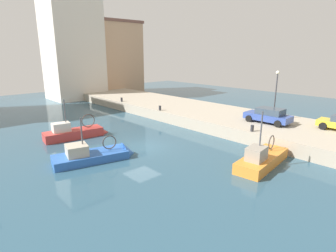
{
  "coord_description": "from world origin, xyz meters",
  "views": [
    {
      "loc": [
        -13.29,
        -17.71,
        7.75
      ],
      "look_at": [
        3.25,
        0.18,
        1.2
      ],
      "focal_mm": 29.36,
      "sensor_mm": 36.0,
      "label": 1
    }
  ],
  "objects": [
    {
      "name": "fishing_boat_orange",
      "position": [
        4.16,
        -8.91,
        0.12
      ],
      "size": [
        6.44,
        2.41,
        4.81
      ],
      "color": "orange",
      "rests_on": "ground"
    },
    {
      "name": "fishing_boat_red",
      "position": [
        -2.86,
        6.24,
        0.13
      ],
      "size": [
        6.17,
        2.45,
        4.48
      ],
      "color": "#BC3833",
      "rests_on": "ground"
    },
    {
      "name": "waterfront_building_central",
      "position": [
        7.47,
        28.26,
        9.8
      ],
      "size": [
        8.78,
        7.18,
        19.55
      ],
      "color": "silver",
      "rests_on": "ground"
    },
    {
      "name": "mooring_bollard_south",
      "position": [
        7.35,
        -6.0,
        1.48
      ],
      "size": [
        0.28,
        0.28,
        0.55
      ],
      "primitive_type": "cylinder",
      "color": "#2D2D33",
      "rests_on": "quay_wall"
    },
    {
      "name": "quay_wall",
      "position": [
        11.5,
        0.0,
        0.6
      ],
      "size": [
        9.0,
        56.0,
        1.2
      ],
      "primitive_type": "cube",
      "color": "#ADA08C",
      "rests_on": "ground"
    },
    {
      "name": "fishing_boat_blue",
      "position": [
        -4.23,
        -0.02,
        0.12
      ],
      "size": [
        6.36,
        3.34,
        4.26
      ],
      "color": "#2D60B7",
      "rests_on": "ground"
    },
    {
      "name": "parked_car_blue",
      "position": [
        11.1,
        -5.46,
        1.94
      ],
      "size": [
        2.16,
        4.3,
        1.44
      ],
      "color": "#334C9E",
      "rests_on": "quay_wall"
    },
    {
      "name": "waterfront_building_west",
      "position": [
        15.35,
        28.99,
        6.77
      ],
      "size": [
        10.96,
        6.26,
        13.5
      ],
      "color": "tan",
      "rests_on": "ground"
    },
    {
      "name": "water_surface",
      "position": [
        0.0,
        0.0,
        0.0
      ],
      "size": [
        80.0,
        80.0,
        0.0
      ],
      "primitive_type": "plane",
      "color": "#2D5166",
      "rests_on": "ground"
    },
    {
      "name": "quay_streetlamp",
      "position": [
        13.0,
        -5.05,
        4.45
      ],
      "size": [
        0.36,
        0.36,
        4.83
      ],
      "color": "#38383D",
      "rests_on": "quay_wall"
    },
    {
      "name": "mooring_bollard_north",
      "position": [
        7.35,
        14.0,
        1.48
      ],
      "size": [
        0.28,
        0.28,
        0.55
      ],
      "primitive_type": "cylinder",
      "color": "#2D2D33",
      "rests_on": "quay_wall"
    },
    {
      "name": "mooring_bollard_mid",
      "position": [
        7.35,
        6.0,
        1.48
      ],
      "size": [
        0.28,
        0.28,
        0.55
      ],
      "primitive_type": "cylinder",
      "color": "#2D2D33",
      "rests_on": "quay_wall"
    }
  ]
}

